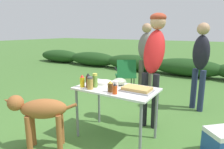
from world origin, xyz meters
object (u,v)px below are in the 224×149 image
Objects in this scene: mustard_bottle at (82,81)px; camp_chair_green_behind_table at (126,74)px; folding_table at (116,93)px; relish_jar at (95,80)px; mixing_bowl at (119,82)px; paper_cup_stack at (115,85)px; food_tray at (137,89)px; hot_sauce_bottle at (115,89)px; spice_jar at (90,83)px; beer_bottle at (110,87)px; standing_person_in_dark_puffer at (154,53)px; standing_person_in_gray_fleece at (201,58)px; bbq_sauce_bottle at (88,81)px; dog at (40,112)px; standing_person_in_olive_jacket at (146,52)px; plate_stack at (103,82)px.

mustard_bottle reaches higher than camp_chair_green_behind_table.
relish_jar reaches higher than folding_table.
mixing_bowl is at bearing -100.35° from camp_chair_green_behind_table.
mixing_bowl is 0.22m from paper_cup_stack.
mustard_bottle is at bearing -113.20° from camp_chair_green_behind_table.
relish_jar reaches higher than food_tray.
mixing_bowl is 0.44m from hot_sauce_bottle.
mustard_bottle is 0.21× the size of camp_chair_green_behind_table.
spice_jar is 0.12m from relish_jar.
beer_bottle is at bearing -102.49° from camp_chair_green_behind_table.
mustard_bottle is 1.20m from standing_person_in_dark_puffer.
beer_bottle reaches higher than paper_cup_stack.
standing_person_in_gray_fleece is at bearing 66.01° from paper_cup_stack.
bbq_sauce_bottle is at bearing -131.10° from mixing_bowl.
hot_sauce_bottle is 0.08× the size of standing_person_in_gray_fleece.
mustard_bottle is at bearing -88.11° from standing_person_in_gray_fleece.
standing_person_in_olive_jacket is at bearing -41.40° from dog.
beer_bottle is 0.08× the size of standing_person_in_dark_puffer.
standing_person_in_olive_jacket reaches higher than camp_chair_green_behind_table.
beer_bottle is 1.00m from standing_person_in_dark_puffer.
beer_bottle is (0.03, -0.20, 0.15)m from folding_table.
standing_person_in_gray_fleece reaches higher than spice_jar.
hot_sauce_bottle is (0.09, -0.04, -0.00)m from beer_bottle.
standing_person_in_olive_jacket is 2.02× the size of camp_chair_green_behind_table.
folding_table is 5.60× the size of mixing_bowl.
bbq_sauce_bottle is (-0.07, -0.06, 0.00)m from relish_jar.
folding_table is at bearing 105.96° from paper_cup_stack.
standing_person_in_olive_jacket is at bearing -17.56° from camp_chair_green_behind_table.
hot_sauce_bottle is 2.09m from standing_person_in_gray_fleece.
plate_stack is at bearing 76.80° from bbq_sauce_bottle.
relish_jar reaches higher than spice_jar.
food_tray reaches higher than folding_table.
mustard_bottle is 0.23× the size of dog.
standing_person_in_dark_puffer is at bearing -83.09° from standing_person_in_gray_fleece.
relish_jar is at bearing -157.76° from folding_table.
bbq_sauce_bottle is 2.31m from camp_chair_green_behind_table.
standing_person_in_dark_puffer reaches higher than camp_chair_green_behind_table.
mustard_bottle is (-0.15, -0.30, 0.07)m from plate_stack.
food_tray is 0.30m from paper_cup_stack.
food_tray reaches higher than dog.
dog is at bearing -125.65° from mixing_bowl.
standing_person_in_olive_jacket is 1.34m from standing_person_in_gray_fleece.
beer_bottle is 0.10m from hot_sauce_bottle.
paper_cup_stack is 0.15× the size of dog.
bbq_sauce_bottle is at bearing 172.51° from hot_sauce_bottle.
relish_jar is at bearing 29.98° from mustard_bottle.
folding_table is 1.03m from dog.
plate_stack is 2.10m from standing_person_in_olive_jacket.
folding_table is 0.62× the size of standing_person_in_dark_puffer.
bbq_sauce_bottle is at bearing 143.19° from spice_jar.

